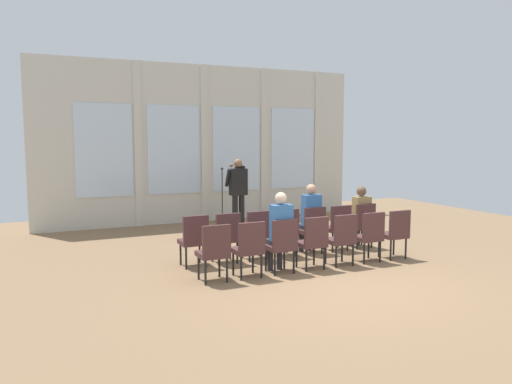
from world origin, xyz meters
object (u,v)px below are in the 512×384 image
mic_stand (222,216)px  chair_r0_c4 (312,227)px  chair_r0_c6 (362,223)px  chair_r1_c1 (249,246)px  chair_r0_c5 (338,225)px  audience_r1_c2 (280,228)px  chair_r0_c1 (226,235)px  chair_r0_c3 (285,229)px  chair_r1_c0 (214,249)px  chair_r1_c6 (396,231)px  chair_r0_c0 (194,238)px  chair_r1_c2 (282,243)px  chair_r1_c4 (342,236)px  audience_r0_c6 (360,213)px  chair_r1_c5 (369,234)px  chair_r1_c3 (313,239)px  chair_r0_c2 (256,232)px  audience_r0_c4 (310,215)px  speaker (238,189)px

mic_stand → chair_r0_c4: 3.28m
chair_r0_c6 → chair_r1_c1: (-3.03, -1.03, 0.00)m
chair_r0_c5 → audience_r1_c2: audience_r1_c2 is taller
chair_r0_c1 → chair_r0_c3: (1.21, 0.00, 0.00)m
chair_r1_c0 → chair_r1_c6: same height
chair_r0_c0 → chair_r0_c6: bearing=0.0°
chair_r1_c2 → chair_r1_c6: (2.43, 0.00, 0.00)m
chair_r1_c4 → chair_r0_c6: bearing=40.2°
chair_r0_c0 → chair_r1_c6: 3.78m
chair_r1_c1 → chair_r0_c1: bearing=90.0°
chair_r0_c5 → audience_r0_c6: (0.61, 0.08, 0.18)m
chair_r1_c5 → chair_r1_c6: bearing=0.0°
chair_r1_c1 → chair_r1_c2: same height
audience_r1_c2 → chair_r1_c3: bearing=-7.3°
chair_r1_c1 → chair_r1_c4: size_ratio=1.00×
chair_r0_c5 → chair_r1_c6: size_ratio=1.00×
chair_r1_c4 → chair_r0_c0: bearing=157.1°
chair_r0_c1 → audience_r0_c6: 3.04m
chair_r0_c6 → chair_r0_c5: bearing=180.0°
chair_r0_c2 → audience_r1_c2: 0.97m
chair_r0_c3 → chair_r0_c4: (0.61, 0.00, 0.00)m
chair_r0_c5 → chair_r1_c4: bearing=-120.6°
chair_r0_c3 → audience_r0_c4: audience_r0_c4 is taller
chair_r0_c5 → chair_r1_c0: (-3.03, -1.03, 0.00)m
chair_r0_c5 → chair_r1_c4: (-0.61, -1.03, 0.00)m
speaker → chair_r1_c5: speaker is taller
audience_r0_c6 → chair_r1_c6: size_ratio=1.37×
chair_r0_c0 → audience_r0_c4: (2.43, 0.08, 0.23)m
chair_r1_c4 → chair_r0_c5: bearing=59.4°
chair_r0_c3 → mic_stand: bearing=90.9°
chair_r0_c2 → chair_r0_c3: bearing=0.0°
chair_r0_c4 → audience_r1_c2: (-1.21, -0.95, 0.23)m
chair_r0_c2 → chair_r1_c0: same height
chair_r0_c2 → chair_r1_c4: (1.21, -1.03, 0.00)m
chair_r0_c0 → chair_r1_c4: size_ratio=1.00×
speaker → audience_r0_c4: 2.92m
speaker → chair_r0_c5: 3.15m
audience_r0_c4 → audience_r0_c6: audience_r0_c4 is taller
chair_r0_c6 → chair_r1_c3: bearing=-150.6°
audience_r0_c6 → chair_r0_c5: bearing=-172.2°
audience_r0_c4 → chair_r1_c5: bearing=-61.2°
chair_r1_c4 → chair_r1_c6: bearing=0.0°
chair_r1_c0 → chair_r1_c4: (2.43, 0.00, 0.00)m
chair_r0_c6 → chair_r1_c3: (-1.82, -1.03, 0.00)m
speaker → chair_r0_c6: size_ratio=1.88×
chair_r0_c2 → audience_r0_c6: (2.43, 0.08, 0.18)m
audience_r0_c6 → chair_r1_c5: audience_r0_c6 is taller
chair_r0_c3 → chair_r1_c4: same height
chair_r1_c0 → chair_r1_c5: 3.03m
chair_r0_c3 → audience_r0_c6: 1.83m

